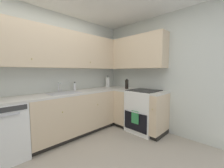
# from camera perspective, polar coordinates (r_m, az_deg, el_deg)

# --- Properties ---
(wall_back) EXTENTS (3.95, 0.05, 2.53)m
(wall_back) POSITION_cam_1_polar(r_m,az_deg,el_deg) (3.04, -26.34, 3.49)
(wall_back) COLOR silver
(wall_back) RESTS_ON ground_plane
(wall_right) EXTENTS (0.05, 3.10, 2.53)m
(wall_right) POSITION_cam_1_polar(r_m,az_deg,el_deg) (3.22, 20.27, 3.78)
(wall_right) COLOR silver
(wall_right) RESTS_ON ground_plane
(dishwasher) EXTENTS (0.60, 0.63, 0.87)m
(dishwasher) POSITION_cam_1_polar(r_m,az_deg,el_deg) (2.71, -38.74, -15.13)
(dishwasher) COLOR white
(dishwasher) RESTS_ON ground_plane
(lower_cabinets_back) EXTENTS (1.76, 0.62, 0.87)m
(lower_cabinets_back) POSITION_cam_1_polar(r_m,az_deg,el_deg) (3.05, -15.56, -11.86)
(lower_cabinets_back) COLOR beige
(lower_cabinets_back) RESTS_ON ground_plane
(countertop_back) EXTENTS (2.97, 0.60, 0.03)m
(countertop_back) POSITION_cam_1_polar(r_m,az_deg,el_deg) (2.95, -15.79, -3.50)
(countertop_back) COLOR beige
(countertop_back) RESTS_ON lower_cabinets_back
(lower_cabinets_right) EXTENTS (0.62, 1.09, 0.87)m
(lower_cabinets_right) POSITION_cam_1_polar(r_m,az_deg,el_deg) (3.30, 9.90, -10.47)
(lower_cabinets_right) COLOR beige
(lower_cabinets_right) RESTS_ON ground_plane
(countertop_right) EXTENTS (0.60, 1.09, 0.03)m
(countertop_right) POSITION_cam_1_polar(r_m,az_deg,el_deg) (3.20, 10.00, -2.70)
(countertop_right) COLOR beige
(countertop_right) RESTS_ON lower_cabinets_right
(oven_range) EXTENTS (0.68, 0.62, 1.06)m
(oven_range) POSITION_cam_1_polar(r_m,az_deg,el_deg) (3.20, 13.04, -10.63)
(oven_range) COLOR white
(oven_range) RESTS_ON ground_plane
(upper_cabinets_back) EXTENTS (2.65, 0.34, 0.74)m
(upper_cabinets_back) POSITION_cam_1_polar(r_m,az_deg,el_deg) (3.00, -20.30, 13.37)
(upper_cabinets_back) COLOR beige
(upper_cabinets_right) EXTENTS (0.32, 1.63, 0.74)m
(upper_cabinets_right) POSITION_cam_1_polar(r_m,az_deg,el_deg) (3.44, 8.56, 12.55)
(upper_cabinets_right) COLOR beige
(sink) EXTENTS (0.56, 0.40, 0.10)m
(sink) POSITION_cam_1_polar(r_m,az_deg,el_deg) (2.83, -19.27, -4.42)
(sink) COLOR #B7B7BC
(sink) RESTS_ON countertop_back
(faucet) EXTENTS (0.07, 0.16, 0.20)m
(faucet) POSITION_cam_1_polar(r_m,az_deg,el_deg) (3.00, -21.00, -0.87)
(faucet) COLOR silver
(faucet) RESTS_ON countertop_back
(soap_bottle) EXTENTS (0.05, 0.05, 0.19)m
(soap_bottle) POSITION_cam_1_polar(r_m,az_deg,el_deg) (3.16, -15.15, -1.05)
(soap_bottle) COLOR silver
(soap_bottle) RESTS_ON countertop_back
(paper_towel_roll) EXTENTS (0.11, 0.11, 0.32)m
(paper_towel_roll) POSITION_cam_1_polar(r_m,az_deg,el_deg) (3.73, -1.82, 0.77)
(paper_towel_roll) COLOR white
(paper_towel_roll) RESTS_ON countertop_back
(oil_bottle) EXTENTS (0.08, 0.08, 0.24)m
(oil_bottle) POSITION_cam_1_polar(r_m,az_deg,el_deg) (3.35, 6.14, -0.06)
(oil_bottle) COLOR black
(oil_bottle) RESTS_ON countertop_right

